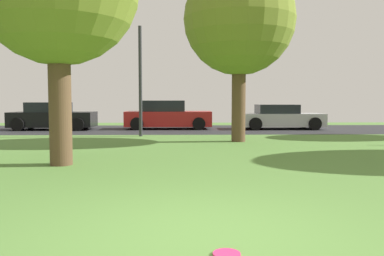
{
  "coord_description": "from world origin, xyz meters",
  "views": [
    {
      "loc": [
        -0.25,
        -4.29,
        1.5
      ],
      "look_at": [
        0.0,
        5.0,
        0.84
      ],
      "focal_mm": 37.37,
      "sensor_mm": 36.0,
      "label": 1
    }
  ],
  "objects": [
    {
      "name": "parked_car_silver",
      "position": [
        4.83,
        16.14,
        0.59
      ],
      "size": [
        4.21,
        2.06,
        1.26
      ],
      "color": "#B7B7BC",
      "rests_on": "ground_plane"
    },
    {
      "name": "parked_car_black",
      "position": [
        -6.74,
        15.96,
        0.64
      ],
      "size": [
        4.1,
        1.95,
        1.38
      ],
      "color": "black",
      "rests_on": "ground_plane"
    },
    {
      "name": "parked_car_red",
      "position": [
        -0.96,
        16.36,
        0.67
      ],
      "size": [
        4.39,
        2.02,
        1.47
      ],
      "color": "#B21E1E",
      "rests_on": "ground_plane"
    },
    {
      "name": "road_strip",
      "position": [
        0.0,
        16.0,
        0.0
      ],
      "size": [
        44.0,
        6.4,
        0.01
      ],
      "primitive_type": "cube",
      "color": "#28282B",
      "rests_on": "ground_plane"
    },
    {
      "name": "oak_tree_right",
      "position": [
        1.81,
        10.03,
        4.32
      ],
      "size": [
        3.95,
        3.95,
        6.33
      ],
      "color": "brown",
      "rests_on": "ground_plane"
    },
    {
      "name": "ground_plane",
      "position": [
        0.0,
        0.0,
        0.0
      ],
      "size": [
        44.0,
        44.0,
        0.0
      ],
      "primitive_type": "plane",
      "color": "#547F38"
    },
    {
      "name": "frisbee_disc",
      "position": [
        0.19,
        -0.55,
        0.01
      ],
      "size": [
        0.27,
        0.27,
        0.03
      ],
      "primitive_type": "cylinder",
      "color": "#EA2D6B",
      "rests_on": "ground_plane"
    },
    {
      "name": "street_lamp_post",
      "position": [
        -1.93,
        12.2,
        2.25
      ],
      "size": [
        0.14,
        0.14,
        4.5
      ],
      "primitive_type": "cylinder",
      "color": "#2D2D33",
      "rests_on": "ground_plane"
    }
  ]
}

